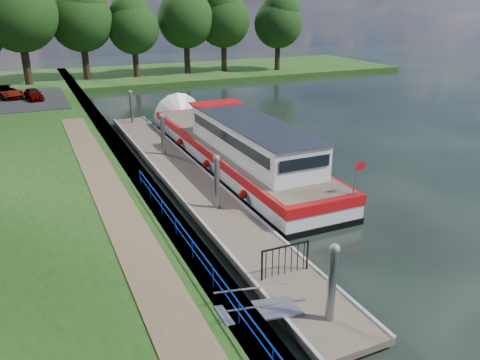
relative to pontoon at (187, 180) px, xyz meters
name	(u,v)px	position (x,y,z in m)	size (l,w,h in m)	color
ground	(319,320)	(0.00, -13.00, -0.18)	(160.00, 160.00, 0.00)	black
bank_edge	(132,172)	(-2.55, 2.00, 0.20)	(1.10, 90.00, 0.78)	#473D2D
far_bank	(180,73)	(12.00, 39.00, 0.12)	(60.00, 18.00, 0.60)	#1C3F12
footpath	(124,221)	(-4.40, -5.00, 0.62)	(1.60, 40.00, 0.05)	brown
blue_fence	(202,258)	(-2.75, -10.00, 1.13)	(0.04, 18.04, 0.72)	#0C2DBF
pontoon	(187,180)	(0.00, 0.00, 0.00)	(2.50, 30.00, 0.56)	brown
mooring_piles	(186,161)	(0.00, 0.00, 1.10)	(0.30, 27.30, 3.55)	gray
gangway	(259,310)	(-1.85, -12.50, 0.44)	(2.58, 1.00, 0.92)	#A5A8AD
gate_panel	(285,256)	(0.00, -10.80, 0.97)	(1.85, 0.05, 1.15)	black
barge	(230,146)	(3.60, 2.31, 0.90)	(4.36, 21.15, 4.78)	black
horizon_trees	(70,15)	(-1.61, 35.68, 7.76)	(54.38, 10.03, 12.87)	#332316
car_a	(34,94)	(-6.74, 24.22, 1.18)	(1.26, 3.13, 1.07)	#999999
car_d	(6,92)	(-9.06, 26.22, 1.23)	(1.91, 4.15, 1.15)	#999999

